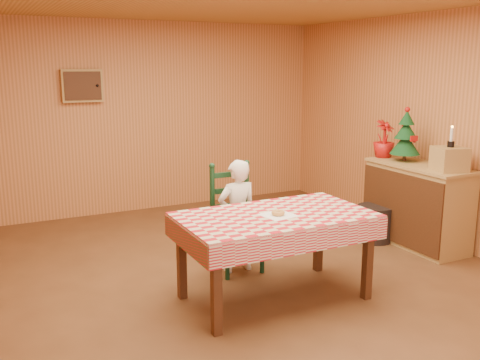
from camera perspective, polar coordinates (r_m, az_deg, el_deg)
name	(u,v)px	position (r m, az deg, el deg)	size (l,w,h in m)	color
ground	(249,282)	(5.16, 1.01, -10.79)	(6.00, 6.00, 0.00)	brown
cabin_walls	(224,85)	(5.23, -1.68, 10.11)	(5.10, 6.05, 2.65)	#C77E47
dining_table	(275,223)	(4.60, 3.75, -4.62)	(1.66, 0.96, 0.77)	#462512
ladder_chair	(235,220)	(5.31, -0.57, -4.33)	(0.44, 0.40, 1.08)	black
seated_child	(237,216)	(5.25, -0.30, -3.87)	(0.41, 0.27, 1.12)	white
napkin	(278,215)	(4.53, 4.09, -3.76)	(0.26, 0.26, 0.00)	white
donut	(278,213)	(4.53, 4.09, -3.51)	(0.12, 0.12, 0.04)	#CB9149
shelf_unit	(417,205)	(6.36, 18.33, -2.53)	(0.54, 1.24, 0.93)	tan
crate	(450,159)	(5.98, 21.45, 2.11)	(0.30, 0.30, 0.25)	tan
christmas_tree	(406,137)	(6.40, 17.26, 4.44)	(0.34, 0.34, 0.62)	#462512
flower_arrangement	(384,139)	(6.60, 15.11, 4.26)	(0.25, 0.25, 0.44)	#AA120F
candle_set	(451,141)	(5.95, 21.59, 3.91)	(0.07, 0.07, 0.22)	black
storage_bin	(375,223)	(6.43, 14.17, -4.50)	(0.42, 0.42, 0.42)	black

